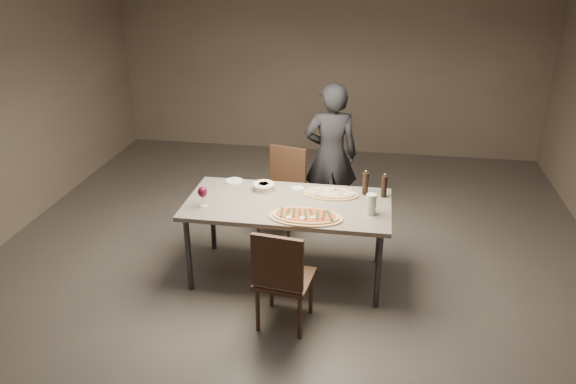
% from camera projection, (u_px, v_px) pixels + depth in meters
% --- Properties ---
extents(room, '(7.00, 7.00, 7.00)m').
position_uv_depth(room, '(288.00, 132.00, 4.68)').
color(room, '#5C564F').
rests_on(room, ground).
extents(dining_table, '(1.80, 0.90, 0.75)m').
position_uv_depth(dining_table, '(288.00, 208.00, 4.97)').
color(dining_table, gray).
rests_on(dining_table, ground).
extents(zucchini_pizza, '(0.63, 0.35, 0.05)m').
position_uv_depth(zucchini_pizza, '(305.00, 216.00, 4.66)').
color(zucchini_pizza, tan).
rests_on(zucchini_pizza, dining_table).
extents(ham_pizza, '(0.51, 0.28, 0.04)m').
position_uv_depth(ham_pizza, '(330.00, 193.00, 5.08)').
color(ham_pizza, tan).
rests_on(ham_pizza, dining_table).
extents(bread_basket, '(0.20, 0.20, 0.07)m').
position_uv_depth(bread_basket, '(264.00, 186.00, 5.17)').
color(bread_basket, beige).
rests_on(bread_basket, dining_table).
extents(oil_dish, '(0.12, 0.12, 0.01)m').
position_uv_depth(oil_dish, '(298.00, 188.00, 5.21)').
color(oil_dish, white).
rests_on(oil_dish, dining_table).
extents(pepper_mill_left, '(0.06, 0.06, 0.22)m').
position_uv_depth(pepper_mill_left, '(384.00, 186.00, 5.01)').
color(pepper_mill_left, black).
rests_on(pepper_mill_left, dining_table).
extents(pepper_mill_right, '(0.06, 0.06, 0.23)m').
position_uv_depth(pepper_mill_right, '(366.00, 183.00, 5.06)').
color(pepper_mill_right, black).
rests_on(pepper_mill_right, dining_table).
extents(carafe, '(0.09, 0.09, 0.18)m').
position_uv_depth(carafe, '(371.00, 204.00, 4.70)').
color(carafe, silver).
rests_on(carafe, dining_table).
extents(wine_glass, '(0.08, 0.08, 0.18)m').
position_uv_depth(wine_glass, '(203.00, 193.00, 4.82)').
color(wine_glass, silver).
rests_on(wine_glass, dining_table).
extents(side_plate, '(0.17, 0.17, 0.01)m').
position_uv_depth(side_plate, '(234.00, 181.00, 5.37)').
color(side_plate, white).
rests_on(side_plate, dining_table).
extents(chair_near, '(0.47, 0.47, 0.89)m').
position_uv_depth(chair_near, '(282.00, 275.00, 4.33)').
color(chair_near, '#3D2719').
rests_on(chair_near, ground).
extents(chair_far, '(0.53, 0.53, 0.90)m').
position_uv_depth(chair_far, '(284.00, 186.00, 5.89)').
color(chair_far, '#3D2719').
rests_on(chair_far, ground).
extents(diner, '(0.63, 0.47, 1.56)m').
position_uv_depth(diner, '(331.00, 156.00, 5.93)').
color(diner, black).
rests_on(diner, ground).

